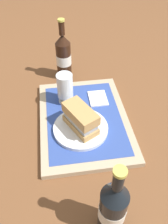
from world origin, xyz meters
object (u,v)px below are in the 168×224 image
beer_bottle (64,56)px  second_bottle (113,208)px  beer_glass (65,88)px  sandwich (80,118)px  plate (81,128)px

beer_bottle → second_bottle: (-0.67, -0.06, 0.00)m
beer_glass → second_bottle: second_bottle is taller
beer_glass → beer_bottle: 0.20m
beer_glass → beer_bottle: (0.20, -0.01, 0.02)m
sandwich → beer_glass: size_ratio=1.16×
sandwich → beer_bottle: (0.35, 0.02, 0.03)m
plate → beer_glass: (0.16, 0.04, 0.06)m
beer_bottle → second_bottle: size_ratio=1.00×
beer_glass → plate: bearing=-166.5°
plate → beer_glass: size_ratio=1.52×
beer_bottle → beer_glass: bearing=176.6°
plate → second_bottle: (-0.32, -0.03, 0.08)m
plate → sandwich: 0.05m
second_bottle → beer_glass: bearing=8.3°
sandwich → beer_glass: bearing=-14.7°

